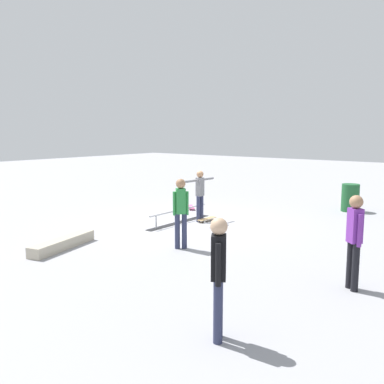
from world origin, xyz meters
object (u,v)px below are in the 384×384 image
object	(u,v)px
grind_rail	(179,217)
bystander_purple_shirt	(354,237)
loose_skateboard_pink	(191,207)
bystander_green_shirt	(181,209)
skate_ledge	(63,243)
bystander_black_shirt	(218,272)
trash_bin	(350,198)
skateboard_main	(207,219)
skater_main	(200,192)

from	to	relation	value
grind_rail	bystander_purple_shirt	distance (m)	6.50
loose_skateboard_pink	bystander_green_shirt	bearing A→B (deg)	170.62
grind_rail	loose_skateboard_pink	bearing A→B (deg)	-150.80
skate_ledge	bystander_green_shirt	xyz separation A→B (m)	(-1.78, 2.22, 0.83)
loose_skateboard_pink	bystander_black_shirt	bearing A→B (deg)	175.36
grind_rail	bystander_black_shirt	bearing A→B (deg)	43.31
skate_ledge	loose_skateboard_pink	xyz separation A→B (m)	(-6.02, -0.85, -0.05)
skate_ledge	trash_bin	bearing A→B (deg)	157.27
bystander_black_shirt	loose_skateboard_pink	size ratio (longest dim) A/B	2.38
bystander_black_shirt	trash_bin	xyz separation A→B (m)	(-10.52, -1.68, -0.47)
grind_rail	bystander_purple_shirt	size ratio (longest dim) A/B	1.65
grind_rail	bystander_black_shirt	world-z (taller)	bystander_black_shirt
skate_ledge	bystander_black_shirt	xyz separation A→B (m)	(1.38, 5.51, 0.83)
skateboard_main	bystander_black_shirt	world-z (taller)	bystander_black_shirt
bystander_green_shirt	bystander_black_shirt	distance (m)	4.56
loose_skateboard_pink	trash_bin	bearing A→B (deg)	-101.62
bystander_black_shirt	bystander_purple_shirt	bearing A→B (deg)	-48.14
skate_ledge	skater_main	world-z (taller)	skater_main
bystander_black_shirt	skater_main	bearing A→B (deg)	6.23
skater_main	bystander_green_shirt	xyz separation A→B (m)	(2.73, 1.50, 0.03)
grind_rail	trash_bin	xyz separation A→B (m)	(-5.16, 3.51, 0.30)
skateboard_main	bystander_black_shirt	xyz separation A→B (m)	(6.06, 4.64, 0.88)
grind_rail	skater_main	xyz separation A→B (m)	(-0.53, 0.40, 0.74)
loose_skateboard_pink	trash_bin	world-z (taller)	trash_bin
grind_rail	skateboard_main	size ratio (longest dim) A/B	3.50
grind_rail	loose_skateboard_pink	distance (m)	2.36
trash_bin	loose_skateboard_pink	bearing A→B (deg)	-56.29
grind_rail	loose_skateboard_pink	size ratio (longest dim) A/B	3.96
loose_skateboard_pink	trash_bin	xyz separation A→B (m)	(-3.12, 4.68, 0.41)
skateboard_main	trash_bin	xyz separation A→B (m)	(-4.46, 2.97, 0.41)
skater_main	skateboard_main	size ratio (longest dim) A/B	1.99
skater_main	bystander_black_shirt	bearing A→B (deg)	41.74
skateboard_main	trash_bin	world-z (taller)	trash_bin
skate_ledge	trash_bin	xyz separation A→B (m)	(-9.14, 3.83, 0.35)
skater_main	skateboard_main	world-z (taller)	skater_main
grind_rail	bystander_green_shirt	world-z (taller)	bystander_green_shirt
bystander_green_shirt	bystander_purple_shirt	bearing A→B (deg)	-48.47
bystander_purple_shirt	loose_skateboard_pink	xyz separation A→B (m)	(-4.40, -7.18, -0.89)
grind_rail	bystander_black_shirt	xyz separation A→B (m)	(5.36, 5.19, 0.77)
skater_main	bystander_purple_shirt	world-z (taller)	bystander_purple_shirt
grind_rail	trash_bin	bearing A→B (deg)	145.06
skater_main	skateboard_main	xyz separation A→B (m)	(-0.17, 0.15, -0.85)
bystander_black_shirt	loose_skateboard_pink	bearing A→B (deg)	7.80
skateboard_main	bystander_green_shirt	distance (m)	3.33
trash_bin	grind_rail	bearing A→B (deg)	-34.18
bystander_black_shirt	bystander_purple_shirt	size ratio (longest dim) A/B	0.99
grind_rail	bystander_green_shirt	xyz separation A→B (m)	(2.20, 1.90, 0.77)
grind_rail	skate_ledge	bearing A→B (deg)	-5.38
bystander_green_shirt	trash_bin	world-z (taller)	bystander_green_shirt
skateboard_main	bystander_purple_shirt	size ratio (longest dim) A/B	0.47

